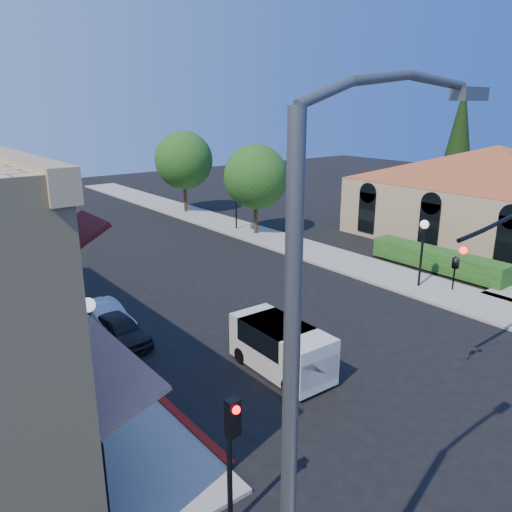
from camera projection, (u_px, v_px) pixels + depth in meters
ground at (481, 424)px, 14.71m from camera, size 120.00×120.00×0.00m
sidewalk_right at (217, 222)px, 40.20m from camera, size 3.50×50.00×0.12m
curb_red_strip at (145, 387)px, 16.65m from camera, size 0.25×10.00×0.06m
mission_building at (494, 183)px, 35.30m from camera, size 30.12×30.12×6.40m
hedge at (436, 271)px, 28.41m from camera, size 1.40×8.00×1.10m
conifer_far at (459, 138)px, 43.00m from camera, size 3.20×3.20×11.00m
street_tree_a at (256, 177)px, 35.28m from camera, size 4.56×4.56×6.48m
street_tree_b at (184, 160)px, 42.71m from camera, size 4.94×4.94×7.02m
secondary_signal at (232, 441)px, 10.37m from camera, size 0.28×0.42×3.32m
cobra_streetlight at (311, 414)px, 6.28m from camera, size 3.60×0.25×9.31m
lamppost_left_near at (90, 324)px, 14.92m from camera, size 0.44×0.44×3.57m
lamppost_right_near at (423, 236)px, 24.98m from camera, size 0.44×0.44×3.57m
lamppost_right_far at (236, 194)px, 37.03m from camera, size 0.44×0.44×3.57m
white_van at (282, 346)px, 17.32m from camera, size 1.83×3.99×1.75m
parked_car_a at (119, 329)px, 19.59m from camera, size 1.64×3.50×1.16m
parked_car_b at (105, 317)px, 20.66m from camera, size 1.48×3.69×1.19m
parked_car_c at (27, 253)px, 29.70m from camera, size 1.82×4.10×1.17m
parked_car_d at (35, 238)px, 33.16m from camera, size 2.50×4.58×1.22m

